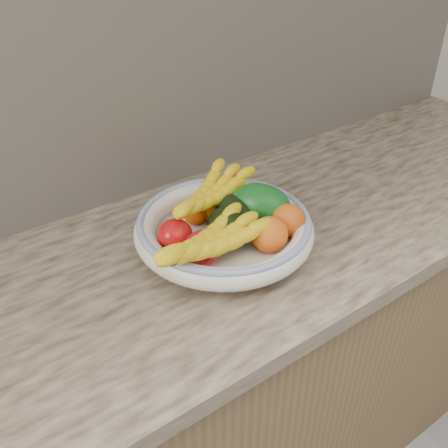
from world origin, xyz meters
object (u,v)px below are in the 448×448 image
green_mango (260,205)px  banana_bunch_front (212,245)px  banana_bunch_back (210,197)px  fruit_bowl (224,228)px

green_mango → banana_bunch_front: size_ratio=0.49×
banana_bunch_back → banana_bunch_front: bearing=-147.7°
banana_bunch_front → banana_bunch_back: bearing=45.8°
fruit_bowl → banana_bunch_front: bearing=-138.8°
fruit_bowl → banana_bunch_back: size_ratio=1.40×
fruit_bowl → banana_bunch_back: (0.01, 0.07, 0.04)m
fruit_bowl → banana_bunch_front: size_ratio=1.36×
green_mango → banana_bunch_back: bearing=102.4°
banana_bunch_back → banana_bunch_front: size_ratio=0.97×
banana_bunch_back → banana_bunch_front: banana_bunch_back is taller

